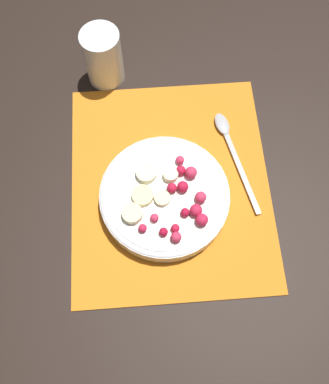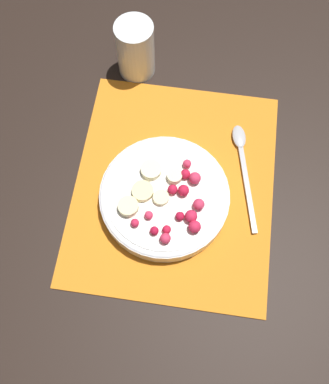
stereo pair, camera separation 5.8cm
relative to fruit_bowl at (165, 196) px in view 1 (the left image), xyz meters
The scene contains 5 objects.
ground_plane 0.04m from the fruit_bowl, 21.72° to the right, with size 3.00×3.00×0.00m, color black.
placemat 0.04m from the fruit_bowl, 21.72° to the right, with size 0.42×0.36×0.01m.
fruit_bowl is the anchor object (origin of this frame).
spoon 0.17m from the fruit_bowl, 50.85° to the right, with size 0.21×0.06×0.01m.
drinking_glass 0.30m from the fruit_bowl, 19.10° to the left, with size 0.07×0.07×0.12m.
Camera 1 is at (-0.30, 0.03, 0.72)m, focal length 40.00 mm.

